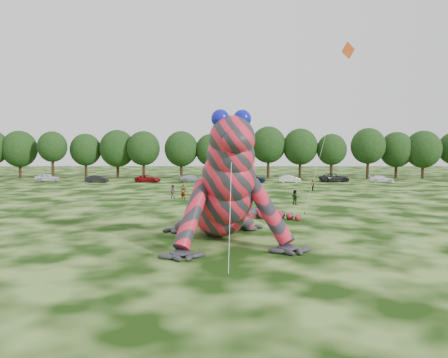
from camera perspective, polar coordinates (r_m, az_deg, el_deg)
name	(u,v)px	position (r m, az deg, el deg)	size (l,w,h in m)	color
ground	(250,236)	(30.51, 3.45, -7.39)	(240.00, 240.00, 0.00)	#16330A
inflatable_gecko	(218,175)	(29.98, -0.74, 0.48)	(14.09, 16.73, 8.37)	red
flying_kite	(345,63)	(38.78, 15.52, 14.44)	(3.55, 3.78, 15.00)	#D2461A
tree_2	(20,154)	(97.68, -25.13, 2.92)	(7.04, 6.34, 9.64)	black
tree_3	(53,155)	(93.26, -21.49, 2.92)	(5.81, 5.23, 9.44)	black
tree_4	(86,156)	(92.81, -17.61, 2.89)	(6.22, 5.60, 9.06)	black
tree_5	(118,154)	(90.80, -13.74, 3.18)	(7.16, 6.44, 9.80)	black
tree_6	(144,155)	(87.94, -10.47, 3.10)	(6.52, 5.86, 9.49)	black
tree_7	(181,155)	(87.04, -5.60, 3.14)	(6.68, 6.01, 9.48)	black
tree_8	(211,156)	(86.88, -1.73, 2.98)	(6.14, 5.53, 8.94)	black
tree_9	(237,157)	(87.26, 1.75, 2.89)	(5.27, 4.74, 8.68)	black
tree_10	(268,152)	(88.92, 5.81, 3.48)	(7.09, 6.38, 10.50)	black
tree_11	(300,153)	(89.44, 9.92, 3.31)	(7.01, 6.31, 10.07)	black
tree_12	(331,156)	(90.31, 13.86, 2.91)	(5.99, 5.39, 8.97)	black
tree_13	(368,153)	(91.71, 18.29, 3.20)	(6.83, 6.15, 10.13)	black
tree_14	(396,155)	(95.39, 21.59, 2.93)	(6.82, 6.14, 9.40)	black
tree_15	(423,155)	(96.50, 24.57, 2.92)	(7.17, 6.45, 9.63)	black
car_0	(47,178)	(86.04, -22.10, 0.17)	(1.69, 4.20, 1.43)	white
car_1	(97,179)	(80.33, -16.28, 0.01)	(1.39, 3.98, 1.31)	black
car_2	(148,179)	(79.11, -9.90, 0.04)	(2.13, 4.63, 1.29)	maroon
car_3	(192,179)	(78.46, -4.26, 0.06)	(1.83, 4.50, 1.31)	#9FA4A7
car_4	(253,178)	(77.60, 3.86, 0.07)	(1.70, 4.22, 1.44)	#161844
car_5	(289,179)	(78.25, 8.53, 0.02)	(1.38, 3.95, 1.30)	beige
car_6	(335,178)	(81.07, 14.25, 0.14)	(2.47, 5.36, 1.49)	#232326
car_7	(381,179)	(82.38, 19.87, 0.00)	(1.74, 4.28, 1.24)	white
spectator_3	(313,185)	(63.58, 11.53, -0.79)	(0.94, 0.39, 1.61)	gray
spectator_0	(183,193)	(51.03, -5.33, -1.78)	(0.66, 0.43, 1.81)	gray
spectator_1	(173,192)	(52.93, -6.73, -1.67)	(0.79, 0.62, 1.63)	gray
spectator_5	(295,197)	(47.59, 9.26, -2.36)	(1.47, 0.47, 1.58)	gray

